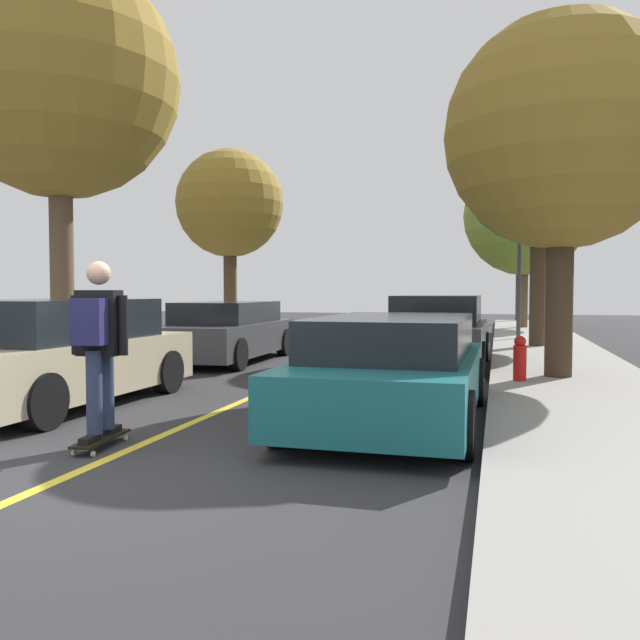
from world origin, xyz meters
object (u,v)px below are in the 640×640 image
object	(u,v)px
parked_car_right_nearest	(394,369)
street_tree_right_near	(539,166)
fire_hydrant	(520,359)
streetlamp	(520,234)
street_tree_right_nearest	(562,134)
skateboard	(101,439)
street_tree_left_near	(230,205)
parked_car_left_near	(227,332)
parked_car_right_near	(438,332)
street_tree_right_far	(525,215)
parked_car_left_nearest	(57,353)
street_tree_left_nearest	(59,79)
street_tree_right_farthest	(520,216)
skateboarder	(98,339)

from	to	relation	value
parked_car_right_nearest	street_tree_right_near	xyz separation A→B (m)	(2.12, 9.92, 4.05)
fire_hydrant	streetlamp	size ratio (longest dim) A/B	0.13
street_tree_right_nearest	skateboard	xyz separation A→B (m)	(-4.69, -5.72, -3.97)
parked_car_right_nearest	street_tree_left_near	size ratio (longest dim) A/B	0.78
parked_car_left_near	fire_hydrant	world-z (taller)	parked_car_left_near
parked_car_right_near	street_tree_right_far	bearing A→B (deg)	80.70
parked_car_right_nearest	street_tree_right_far	world-z (taller)	street_tree_right_far
parked_car_left_nearest	street_tree_left_nearest	xyz separation A→B (m)	(-2.12, 2.97, 4.70)
street_tree_right_farthest	street_tree_left_nearest	bearing A→B (deg)	-111.77
skateboarder	skateboard	bearing A→B (deg)	96.47
parked_car_right_near	street_tree_left_near	world-z (taller)	street_tree_left_near
street_tree_right_far	fire_hydrant	size ratio (longest dim) A/B	9.46
street_tree_right_far	streetlamp	world-z (taller)	street_tree_right_far
parked_car_right_near	street_tree_right_far	world-z (taller)	street_tree_right_far
skateboard	skateboarder	distance (m)	0.99
parked_car_right_nearest	street_tree_right_near	distance (m)	10.92
parked_car_right_nearest	street_tree_right_farthest	xyz separation A→B (m)	(2.12, 24.82, 4.46)
parked_car_right_near	streetlamp	bearing A→B (deg)	75.43
street_tree_right_near	streetlamp	xyz separation A→B (m)	(-0.37, 2.60, -1.48)
skateboard	skateboarder	world-z (taller)	skateboarder
parked_car_right_nearest	skateboard	world-z (taller)	parked_car_right_nearest
street_tree_left_nearest	street_tree_right_nearest	xyz separation A→B (m)	(8.76, 0.85, -1.34)
street_tree_right_nearest	skateboard	world-z (taller)	street_tree_right_nearest
street_tree_left_nearest	skateboard	size ratio (longest dim) A/B	8.70
street_tree_right_farthest	skateboard	xyz separation A→B (m)	(-4.69, -26.80, -5.00)
parked_car_left_nearest	parked_car_right_near	xyz separation A→B (m)	(4.51, 5.86, -0.00)
parked_car_left_nearest	parked_car_left_near	bearing A→B (deg)	90.00
parked_car_left_nearest	street_tree_right_nearest	xyz separation A→B (m)	(6.63, 3.82, 3.36)
parked_car_left_near	parked_car_right_nearest	xyz separation A→B (m)	(4.51, -5.60, -0.02)
parked_car_right_nearest	parked_car_right_near	xyz separation A→B (m)	(-0.00, 5.78, 0.07)
parked_car_left_near	street_tree_right_near	size ratio (longest dim) A/B	0.69
skateboard	skateboarder	xyz separation A→B (m)	(0.00, -0.03, 0.99)
parked_car_left_near	streetlamp	distance (m)	9.68
street_tree_left_nearest	street_tree_right_far	xyz separation A→B (m)	(8.76, 15.85, -0.96)
street_tree_left_nearest	street_tree_right_near	size ratio (longest dim) A/B	1.14
parked_car_right_nearest	street_tree_left_nearest	distance (m)	8.67
parked_car_right_near	streetlamp	world-z (taller)	streetlamp
street_tree_right_near	parked_car_right_near	bearing A→B (deg)	-117.18
street_tree_right_near	skateboarder	bearing A→B (deg)	-111.46
street_tree_left_nearest	street_tree_right_farthest	world-z (taller)	street_tree_left_nearest
skateboarder	fire_hydrant	bearing A→B (deg)	51.08
street_tree_right_nearest	street_tree_right_far	distance (m)	15.00
parked_car_left_near	street_tree_left_nearest	bearing A→B (deg)	-128.12
street_tree_left_nearest	street_tree_right_near	bearing A→B (deg)	38.74
street_tree_left_nearest	skateboarder	bearing A→B (deg)	-50.33
parked_car_right_nearest	street_tree_right_far	xyz separation A→B (m)	(2.12, 18.74, 3.81)
street_tree_right_farthest	parked_car_right_nearest	bearing A→B (deg)	-94.89
street_tree_right_nearest	fire_hydrant	distance (m)	3.70
skateboard	parked_car_right_near	bearing A→B (deg)	71.68
parked_car_left_nearest	street_tree_right_far	distance (m)	20.30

